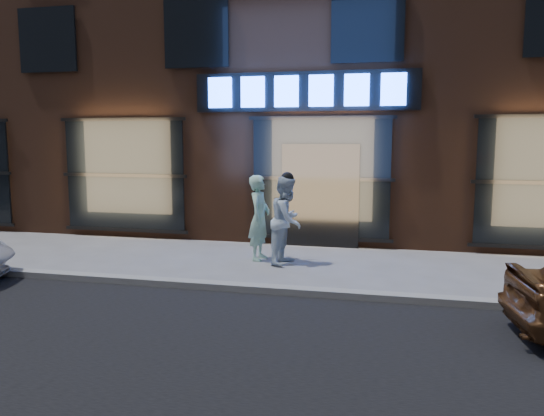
{
  "coord_description": "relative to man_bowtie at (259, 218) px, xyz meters",
  "views": [
    {
      "loc": [
        1.66,
        -8.28,
        2.57
      ],
      "look_at": [
        -0.62,
        1.6,
        1.2
      ],
      "focal_mm": 35.0,
      "sensor_mm": 36.0,
      "label": 1
    }
  ],
  "objects": [
    {
      "name": "ground",
      "position": [
        1.05,
        -2.3,
        -0.89
      ],
      "size": [
        90.0,
        90.0,
        0.0
      ],
      "primitive_type": "plane",
      "color": "slate",
      "rests_on": "ground"
    },
    {
      "name": "curb",
      "position": [
        1.05,
        -2.3,
        -0.83
      ],
      "size": [
        60.0,
        0.25,
        0.12
      ],
      "primitive_type": "cube",
      "color": "gray",
      "rests_on": "ground"
    },
    {
      "name": "storefront_building",
      "position": [
        1.05,
        5.69,
        4.26
      ],
      "size": [
        30.2,
        8.28,
        10.3
      ],
      "color": "#54301E",
      "rests_on": "ground"
    },
    {
      "name": "man_bowtie",
      "position": [
        0.0,
        0.0,
        0.0
      ],
      "size": [
        0.47,
        0.68,
        1.78
      ],
      "primitive_type": "imported",
      "rotation": [
        0.0,
        0.0,
        1.5
      ],
      "color": "#BBF6DD",
      "rests_on": "ground"
    },
    {
      "name": "man_cap",
      "position": [
        0.63,
        -0.21,
        0.0
      ],
      "size": [
        0.83,
        0.98,
        1.79
      ],
      "primitive_type": "imported",
      "rotation": [
        0.0,
        0.0,
        1.38
      ],
      "color": "silver",
      "rests_on": "ground"
    }
  ]
}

